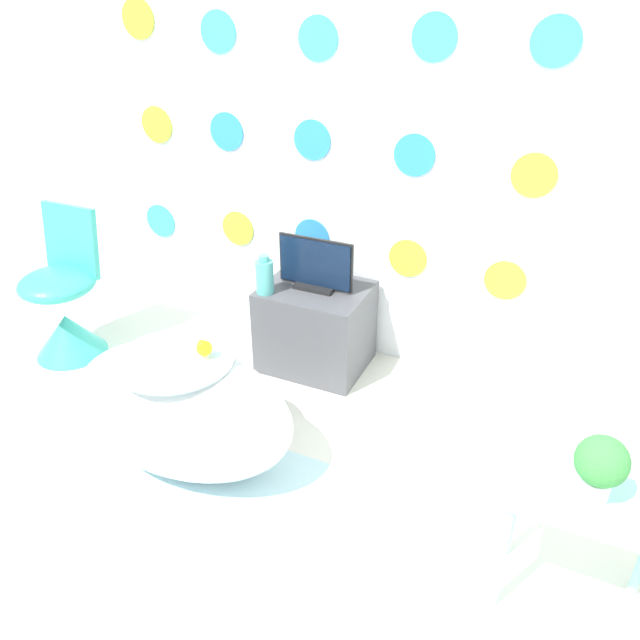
{
  "coord_description": "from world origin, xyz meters",
  "views": [
    {
      "loc": [
        1.33,
        -0.81,
        1.93
      ],
      "look_at": [
        0.5,
        0.99,
        0.8
      ],
      "focal_mm": 35.0,
      "sensor_mm": 36.0,
      "label": 1
    }
  ],
  "objects_px": {
    "chair": "(65,309)",
    "potted_plant_left": "(601,465)",
    "bathtub": "(181,408)",
    "vase": "(265,276)",
    "tv": "(315,267)"
  },
  "relations": [
    {
      "from": "chair",
      "to": "potted_plant_left",
      "type": "xyz_separation_m",
      "value": [
        2.72,
        -0.52,
        0.35
      ]
    },
    {
      "from": "bathtub",
      "to": "vase",
      "type": "bearing_deg",
      "value": 90.94
    },
    {
      "from": "bathtub",
      "to": "potted_plant_left",
      "type": "xyz_separation_m",
      "value": [
        1.61,
        -0.06,
        0.35
      ]
    },
    {
      "from": "bathtub",
      "to": "potted_plant_left",
      "type": "bearing_deg",
      "value": -2.06
    },
    {
      "from": "bathtub",
      "to": "vase",
      "type": "relative_size",
      "value": 5.03
    },
    {
      "from": "bathtub",
      "to": "tv",
      "type": "relative_size",
      "value": 2.54
    },
    {
      "from": "tv",
      "to": "vase",
      "type": "distance_m",
      "value": 0.26
    },
    {
      "from": "tv",
      "to": "bathtub",
      "type": "bearing_deg",
      "value": -102.06
    },
    {
      "from": "bathtub",
      "to": "tv",
      "type": "xyz_separation_m",
      "value": [
        0.2,
        0.93,
        0.31
      ]
    },
    {
      "from": "tv",
      "to": "chair",
      "type": "bearing_deg",
      "value": -160.35
    },
    {
      "from": "potted_plant_left",
      "to": "tv",
      "type": "bearing_deg",
      "value": 144.89
    },
    {
      "from": "tv",
      "to": "potted_plant_left",
      "type": "relative_size",
      "value": 1.75
    },
    {
      "from": "vase",
      "to": "tv",
      "type": "bearing_deg",
      "value": 35.95
    },
    {
      "from": "chair",
      "to": "potted_plant_left",
      "type": "height_order",
      "value": "chair"
    },
    {
      "from": "chair",
      "to": "vase",
      "type": "bearing_deg",
      "value": 15.96
    }
  ]
}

